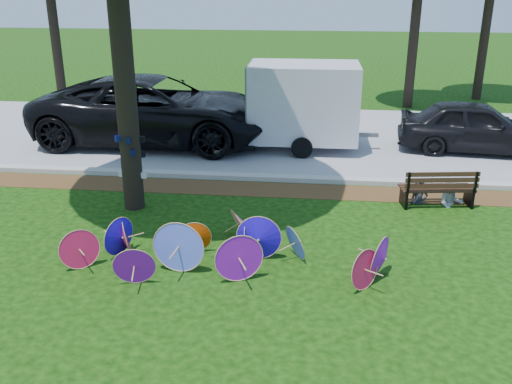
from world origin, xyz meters
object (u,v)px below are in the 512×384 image
at_px(parasol_pile, 220,246).
at_px(person_left, 421,181).
at_px(cargo_trailer, 304,102).
at_px(park_bench, 437,187).
at_px(person_right, 453,180).
at_px(dark_pickup, 476,127).
at_px(black_van, 155,110).

height_order(parasol_pile, person_left, person_left).
distance_m(cargo_trailer, park_bench, 5.24).
bearing_deg(person_right, dark_pickup, 66.32).
xyz_separation_m(parasol_pile, dark_pickup, (6.15, 7.64, 0.35)).
height_order(park_bench, person_left, person_left).
relative_size(parasol_pile, park_bench, 3.56).
bearing_deg(black_van, person_left, -118.99).
xyz_separation_m(park_bench, person_left, (-0.35, 0.05, 0.11)).
distance_m(black_van, person_right, 8.96).
bearing_deg(parasol_pile, cargo_trailer, 80.78).
bearing_deg(park_bench, person_right, 0.08).
xyz_separation_m(parasol_pile, park_bench, (4.30, 3.33, 0.05)).
relative_size(black_van, park_bench, 4.37).
height_order(park_bench, person_right, person_right).
xyz_separation_m(person_left, person_right, (0.70, 0.00, 0.04)).
height_order(black_van, cargo_trailer, cargo_trailer).
relative_size(dark_pickup, person_right, 3.69).
bearing_deg(parasol_pile, person_right, 36.00).
distance_m(black_van, person_left, 8.35).
relative_size(black_van, cargo_trailer, 2.32).
bearing_deg(dark_pickup, person_left, 158.58).
relative_size(person_left, person_right, 0.92).
bearing_deg(black_van, person_right, -116.73).
bearing_deg(parasol_pile, black_van, 113.15).
bearing_deg(parasol_pile, person_left, 40.53).
height_order(black_van, person_right, black_van).
bearing_deg(person_right, park_bench, -176.22).
relative_size(black_van, person_right, 6.13).
relative_size(dark_pickup, cargo_trailer, 1.40).
bearing_deg(parasol_pile, park_bench, 37.73).
relative_size(black_van, person_left, 6.63).
height_order(cargo_trailer, person_left, cargo_trailer).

